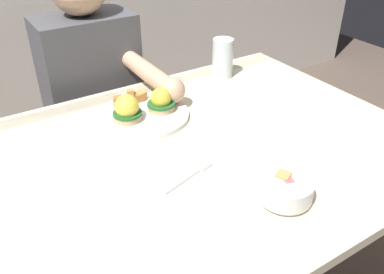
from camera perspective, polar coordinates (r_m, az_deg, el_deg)
dining_table at (r=1.14m, az=0.80°, el=-5.92°), size 1.20×0.90×0.74m
eggs_benedict_plate at (r=1.21m, az=-6.95°, el=3.72°), size 0.27×0.27×0.09m
fruit_bowl at (r=0.92m, az=12.92°, el=-7.19°), size 0.12×0.12×0.06m
fork at (r=0.98m, az=-0.18°, el=-5.34°), size 0.15×0.06×0.00m
water_glass_near at (r=1.47m, az=4.30°, el=10.71°), size 0.07×0.07×0.14m
diner_person at (r=1.58m, az=-13.15°, el=5.45°), size 0.34×0.54×1.14m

